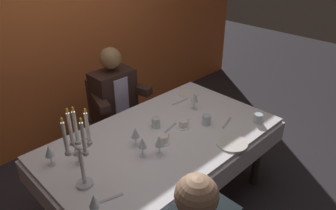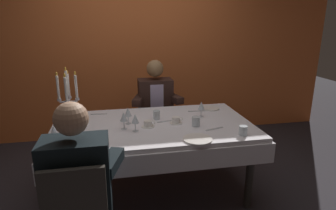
% 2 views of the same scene
% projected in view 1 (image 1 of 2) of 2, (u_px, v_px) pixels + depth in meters
% --- Properties ---
extents(ground_plane, '(12.00, 12.00, 0.00)m').
position_uv_depth(ground_plane, '(163.00, 203.00, 2.93)').
color(ground_plane, '#2F2B31').
extents(back_wall, '(6.00, 0.12, 2.70)m').
position_uv_depth(back_wall, '(52.00, 24.00, 3.32)').
color(back_wall, orange).
rests_on(back_wall, ground_plane).
extents(dining_table, '(1.94, 1.14, 0.74)m').
position_uv_depth(dining_table, '(163.00, 148.00, 2.63)').
color(dining_table, white).
rests_on(dining_table, ground_plane).
extents(candelabra, '(0.19, 0.19, 0.58)m').
position_uv_depth(candelabra, '(79.00, 151.00, 1.95)').
color(candelabra, silver).
rests_on(candelabra, dining_table).
extents(dinner_plate_0, '(0.20, 0.20, 0.01)m').
position_uv_depth(dinner_plate_0, '(188.00, 94.00, 3.23)').
color(dinner_plate_0, white).
rests_on(dinner_plate_0, dining_table).
extents(dinner_plate_1, '(0.25, 0.25, 0.01)m').
position_uv_depth(dinner_plate_1, '(232.00, 143.00, 2.48)').
color(dinner_plate_1, white).
rests_on(dinner_plate_1, dining_table).
extents(wine_glass_0, '(0.07, 0.07, 0.16)m').
position_uv_depth(wine_glass_0, '(194.00, 98.00, 2.91)').
color(wine_glass_0, silver).
rests_on(wine_glass_0, dining_table).
extents(wine_glass_1, '(0.07, 0.07, 0.16)m').
position_uv_depth(wine_glass_1, '(142.00, 143.00, 2.29)').
color(wine_glass_1, silver).
rests_on(wine_glass_1, dining_table).
extents(wine_glass_2, '(0.07, 0.07, 0.16)m').
position_uv_depth(wine_glass_2, '(159.00, 141.00, 2.31)').
color(wine_glass_2, silver).
rests_on(wine_glass_2, dining_table).
extents(wine_glass_3, '(0.07, 0.07, 0.16)m').
position_uv_depth(wine_glass_3, '(135.00, 133.00, 2.41)').
color(wine_glass_3, silver).
rests_on(wine_glass_3, dining_table).
extents(wine_glass_4, '(0.07, 0.07, 0.16)m').
position_uv_depth(wine_glass_4, '(49.00, 152.00, 2.20)').
color(wine_glass_4, silver).
rests_on(wine_glass_4, dining_table).
extents(wine_glass_5, '(0.07, 0.07, 0.16)m').
position_uv_depth(wine_glass_5, '(94.00, 201.00, 1.80)').
color(wine_glass_5, silver).
rests_on(wine_glass_5, dining_table).
extents(wine_glass_6, '(0.07, 0.07, 0.16)m').
position_uv_depth(wine_glass_6, '(77.00, 150.00, 2.22)').
color(wine_glass_6, silver).
rests_on(wine_glass_6, dining_table).
extents(water_tumbler_0, '(0.08, 0.08, 0.09)m').
position_uv_depth(water_tumbler_0, '(206.00, 120.00, 2.71)').
color(water_tumbler_0, silver).
rests_on(water_tumbler_0, dining_table).
extents(water_tumbler_1, '(0.07, 0.07, 0.08)m').
position_uv_depth(water_tumbler_1, '(258.00, 118.00, 2.74)').
color(water_tumbler_1, silver).
rests_on(water_tumbler_1, dining_table).
extents(water_tumbler_2, '(0.07, 0.07, 0.09)m').
position_uv_depth(water_tumbler_2, '(156.00, 122.00, 2.67)').
color(water_tumbler_2, silver).
rests_on(water_tumbler_2, dining_table).
extents(coffee_cup_0, '(0.13, 0.12, 0.06)m').
position_uv_depth(coffee_cup_0, '(163.00, 140.00, 2.49)').
color(coffee_cup_0, white).
rests_on(coffee_cup_0, dining_table).
extents(coffee_cup_1, '(0.13, 0.12, 0.06)m').
position_uv_depth(coffee_cup_1, '(183.00, 124.00, 2.69)').
color(coffee_cup_1, white).
rests_on(coffee_cup_1, dining_table).
extents(spoon_0, '(0.17, 0.04, 0.01)m').
position_uv_depth(spoon_0, '(79.00, 142.00, 2.50)').
color(spoon_0, '#B7B7BC').
rests_on(spoon_0, dining_table).
extents(knife_1, '(0.19, 0.03, 0.01)m').
position_uv_depth(knife_1, '(180.00, 102.00, 3.09)').
color(knife_1, '#B7B7BC').
rests_on(knife_1, dining_table).
extents(fork_2, '(0.17, 0.06, 0.01)m').
position_uv_depth(fork_2, '(110.00, 199.00, 1.97)').
color(fork_2, '#B7B7BC').
rests_on(fork_2, dining_table).
extents(knife_3, '(0.19, 0.07, 0.01)m').
position_uv_depth(knife_3, '(227.00, 123.00, 2.75)').
color(knife_3, '#B7B7BC').
rests_on(knife_3, dining_table).
extents(fork_4, '(0.17, 0.05, 0.01)m').
position_uv_depth(fork_4, '(170.00, 128.00, 2.68)').
color(fork_4, '#B7B7BC').
rests_on(fork_4, dining_table).
extents(seated_diner_1, '(0.63, 0.48, 1.24)m').
position_uv_depth(seated_diner_1, '(113.00, 95.00, 3.23)').
color(seated_diner_1, '#2E2B26').
rests_on(seated_diner_1, ground_plane).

